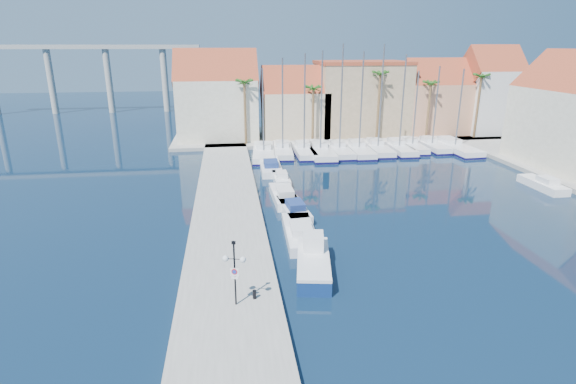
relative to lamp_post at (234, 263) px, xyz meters
name	(u,v)px	position (x,y,z in m)	size (l,w,h in m)	color
ground	(375,289)	(8.61, 1.34, -3.06)	(260.00, 260.00, 0.00)	black
quay_west	(227,215)	(-0.39, 14.84, -2.81)	(6.00, 77.00, 0.50)	gray
shore_north	(341,135)	(18.61, 49.34, -2.81)	(54.00, 16.00, 0.50)	gray
lamp_post	(234,263)	(0.00, 0.00, 0.00)	(1.29, 0.62, 3.90)	black
bollard	(254,294)	(1.07, 0.47, -2.30)	(0.21, 0.21, 0.53)	black
fishing_boat	(313,261)	(5.24, 4.21, -2.33)	(3.15, 6.59, 2.21)	navy
motorboat_west_0	(300,233)	(5.22, 9.55, -2.55)	(2.54, 7.15, 1.40)	white
motorboat_west_1	(294,209)	(5.51, 14.83, -2.55)	(2.50, 6.30, 1.40)	white
motorboat_west_2	(284,195)	(5.12, 18.69, -2.55)	(2.29, 6.73, 1.40)	white
motorboat_west_3	(281,179)	(5.56, 24.48, -2.55)	(1.66, 5.07, 1.40)	white
motorboat_west_4	(271,167)	(4.90, 29.59, -2.55)	(2.56, 7.41, 1.40)	white
motorboat_east_1	(543,184)	(32.62, 18.70, -2.55)	(1.99, 5.95, 1.40)	white
sailboat_0	(264,152)	(4.72, 37.10, -2.50)	(3.79, 11.13, 11.63)	white
sailboat_1	(283,150)	(7.40, 37.98, -2.47)	(3.29, 9.72, 12.87)	white
sailboat_2	(303,150)	(10.24, 37.51, -2.46)	(2.67, 9.61, 13.41)	white
sailboat_3	(320,150)	(12.46, 37.28, -2.48)	(3.48, 11.57, 13.75)	white
sailboat_4	(338,149)	(15.13, 37.22, -2.44)	(2.53, 9.55, 14.61)	white
sailboat_5	(358,149)	(17.90, 37.17, -2.47)	(3.01, 10.26, 13.64)	white
sailboat_6	(377,147)	(20.80, 37.71, -2.45)	(3.00, 9.95, 14.56)	white
sailboat_7	(398,147)	(23.81, 37.46, -2.46)	(2.75, 9.70, 13.25)	white
sailboat_8	(411,146)	(26.11, 38.25, -2.48)	(2.74, 8.93, 11.08)	white
sailboat_9	(430,145)	(29.04, 38.25, -2.47)	(2.52, 8.84, 11.68)	white
sailboat_10	(452,146)	(31.86, 37.11, -2.51)	(3.63, 11.83, 11.37)	white
building_0	(217,99)	(-1.39, 48.34, 3.46)	(12.30, 9.00, 13.50)	beige
building_1	(295,106)	(10.61, 48.34, 2.23)	(10.30, 8.00, 11.00)	tan
building_2	(361,98)	(21.61, 49.34, 3.19)	(14.20, 10.20, 11.50)	#9D8561
building_3	(433,100)	(33.61, 48.34, 2.80)	(10.30, 8.00, 12.00)	tan
building_4	(489,93)	(42.61, 47.34, 3.90)	(8.30, 8.00, 14.00)	white
palm_0	(244,84)	(2.61, 43.34, 6.02)	(2.60, 2.60, 10.15)	brown
palm_1	(313,90)	(12.61, 43.34, 5.07)	(2.60, 2.60, 9.15)	brown
palm_2	(380,76)	(22.61, 43.34, 6.95)	(2.60, 2.60, 11.15)	brown
palm_3	(431,85)	(30.61, 43.34, 5.54)	(2.60, 2.60, 9.65)	brown
palm_4	(481,78)	(38.61, 43.34, 6.49)	(2.60, 2.60, 10.65)	brown
viaduct	(82,65)	(-30.46, 83.34, 7.18)	(48.00, 2.20, 14.45)	#9E9E99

